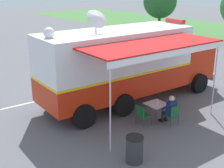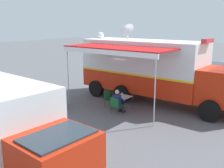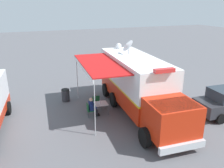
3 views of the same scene
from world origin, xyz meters
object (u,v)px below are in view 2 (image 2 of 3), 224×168
at_px(folding_chair_at_table, 116,105).
at_px(command_truck, 153,68).
at_px(folding_chair_beside_table, 109,98).
at_px(car_behind_truck, 217,77).
at_px(seated_responder, 118,101).
at_px(trash_bin, 59,100).
at_px(folding_table, 123,97).
at_px(water_bottle, 122,95).

bearing_deg(folding_chair_at_table, command_truck, 170.93).
height_order(command_truck, folding_chair_beside_table, command_truck).
height_order(folding_chair_at_table, car_behind_truck, car_behind_truck).
bearing_deg(command_truck, folding_chair_at_table, -9.07).
bearing_deg(seated_responder, folding_chair_at_table, -4.20).
relative_size(command_truck, car_behind_truck, 2.24).
relative_size(folding_chair_at_table, trash_bin, 0.96).
bearing_deg(folding_chair_at_table, folding_table, -172.38).
bearing_deg(trash_bin, water_bottle, 119.60).
bearing_deg(car_behind_truck, water_bottle, -22.11).
xyz_separation_m(folding_chair_at_table, seated_responder, (-0.19, 0.01, 0.14)).
xyz_separation_m(folding_table, trash_bin, (1.71, -2.90, -0.22)).
bearing_deg(car_behind_truck, trash_bin, -33.04).
bearing_deg(command_truck, folding_table, -14.64).
relative_size(water_bottle, trash_bin, 0.25).
xyz_separation_m(folding_chair_at_table, trash_bin, (0.92, -3.01, -0.06)).
relative_size(water_bottle, folding_chair_at_table, 0.26).
height_order(folding_chair_beside_table, seated_responder, seated_responder).
relative_size(water_bottle, seated_responder, 0.18).
distance_m(seated_responder, car_behind_truck, 8.58).
bearing_deg(car_behind_truck, folding_chair_beside_table, -27.62).
bearing_deg(car_behind_truck, folding_chair_at_table, -19.67).
bearing_deg(folding_chair_at_table, trash_bin, -73.09).
distance_m(command_truck, folding_chair_at_table, 3.46).
distance_m(command_truck, folding_table, 2.70).
height_order(water_bottle, folding_chair_beside_table, water_bottle).
bearing_deg(water_bottle, trash_bin, -60.40).
distance_m(water_bottle, folding_chair_at_table, 0.81).
bearing_deg(water_bottle, car_behind_truck, 157.89).
distance_m(water_bottle, trash_bin, 3.37).
bearing_deg(command_truck, folding_chair_beside_table, -32.00).
distance_m(water_bottle, seated_responder, 0.59).
xyz_separation_m(water_bottle, car_behind_truck, (-7.51, 3.05, 0.05)).
height_order(command_truck, folding_chair_at_table, command_truck).
bearing_deg(command_truck, water_bottle, -14.19).
bearing_deg(command_truck, seated_responder, -9.38).
relative_size(folding_table, folding_chair_at_table, 0.98).
bearing_deg(seated_responder, trash_bin, -69.96).
bearing_deg(trash_bin, car_behind_truck, 146.96).
distance_m(folding_table, folding_chair_at_table, 0.82).
xyz_separation_m(trash_bin, car_behind_truck, (-9.16, 5.96, 0.42)).
distance_m(folding_table, car_behind_truck, 8.05).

